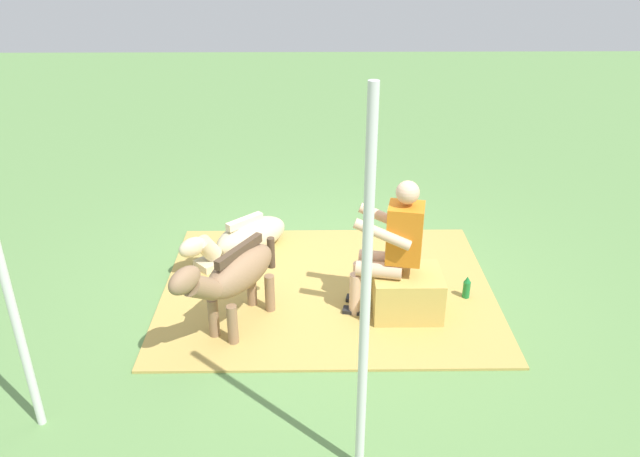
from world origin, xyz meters
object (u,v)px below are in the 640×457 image
(soda_bottle, at_px, (467,288))
(tent_pole_right, at_px, (2,269))
(hay_bale, at_px, (406,294))
(pony_standing, at_px, (234,275))
(pony_lying, at_px, (244,238))
(person_seated, at_px, (391,244))
(tent_pole_left, at_px, (365,304))

(soda_bottle, bearing_deg, tent_pole_right, 24.89)
(soda_bottle, bearing_deg, hay_bale, 20.84)
(hay_bale, distance_m, tent_pole_right, 3.28)
(pony_standing, relative_size, tent_pole_right, 0.47)
(soda_bottle, xyz_separation_m, tent_pole_right, (3.40, 1.58, 1.16))
(pony_standing, relative_size, pony_lying, 1.04)
(hay_bale, xyz_separation_m, tent_pole_right, (2.80, 1.35, 1.06))
(soda_bottle, height_order, tent_pole_right, tent_pole_right)
(person_seated, relative_size, tent_pole_right, 0.51)
(hay_bale, xyz_separation_m, pony_standing, (1.51, 0.23, 0.34))
(person_seated, distance_m, soda_bottle, 0.99)
(hay_bale, bearing_deg, tent_pole_right, 25.74)
(hay_bale, bearing_deg, soda_bottle, -159.16)
(person_seated, xyz_separation_m, tent_pole_right, (2.64, 1.37, 0.57))
(person_seated, bearing_deg, hay_bale, 171.76)
(person_seated, relative_size, tent_pole_left, 0.51)
(tent_pole_left, relative_size, tent_pole_right, 1.00)
(pony_standing, bearing_deg, person_seated, -169.49)
(pony_standing, xyz_separation_m, tent_pole_right, (1.29, 1.12, 0.73))
(pony_lying, xyz_separation_m, soda_bottle, (-2.18, 0.92, -0.07))
(pony_lying, xyz_separation_m, tent_pole_left, (-1.03, 2.93, 1.09))
(soda_bottle, distance_m, tent_pole_right, 3.93)
(tent_pole_right, bearing_deg, pony_standing, -138.97)
(person_seated, relative_size, pony_standing, 1.08)
(pony_lying, height_order, soda_bottle, pony_lying)
(soda_bottle, relative_size, tent_pole_left, 0.10)
(pony_lying, height_order, tent_pole_left, tent_pole_left)
(pony_standing, height_order, tent_pole_left, tent_pole_left)
(hay_bale, height_order, tent_pole_left, tent_pole_left)
(hay_bale, height_order, pony_standing, pony_standing)
(tent_pole_left, bearing_deg, person_seated, -102.11)
(hay_bale, distance_m, person_seated, 0.52)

